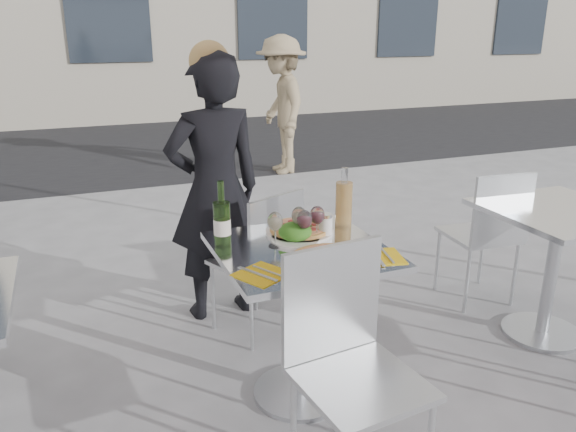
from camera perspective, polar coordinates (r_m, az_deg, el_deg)
name	(u,v)px	position (r m, az deg, el deg)	size (l,w,h in m)	color
ground	(300,394)	(2.81, 1.18, -17.59)	(80.00, 80.00, 0.00)	slate
street_asphalt	(132,145)	(8.80, -15.57, 6.97)	(24.00, 5.00, 0.00)	black
main_table	(300,292)	(2.53, 1.26, -7.69)	(0.72, 0.72, 0.75)	#B7BABF
side_table_right	(555,246)	(3.37, 25.53, -2.78)	(0.72, 0.72, 0.75)	#B7BABF
chair_far	(264,253)	(3.06, -2.48, -3.76)	(0.51, 0.52, 0.84)	silver
chair_near	(347,350)	(2.12, 6.04, -13.38)	(0.46, 0.47, 0.92)	silver
side_chair_rfar	(489,227)	(3.61, 19.74, -1.08)	(0.43, 0.44, 0.87)	silver
woman_diner	(215,190)	(3.26, -7.45, 2.64)	(0.57, 0.37, 1.55)	black
pedestrian_b	(282,105)	(6.72, -0.66, 11.17)	(1.03, 0.59, 1.60)	tan
pizza_near	(332,260)	(2.30, 4.51, -4.48)	(0.35, 0.35, 0.02)	tan
pizza_far	(300,230)	(2.62, 1.18, -1.39)	(0.32, 0.32, 0.03)	white
salad_plate	(295,233)	(2.51, 0.73, -1.79)	(0.22, 0.22, 0.09)	white
wine_bottle	(222,221)	(2.45, -6.72, -0.56)	(0.07, 0.08, 0.29)	#2C4C1C
carafe	(344,203)	(2.69, 5.69, 1.31)	(0.08, 0.08, 0.29)	tan
sugar_shaker	(325,225)	(2.58, 3.81, -0.92)	(0.06, 0.06, 0.11)	white
wineglass_white_a	(275,223)	(2.43, -1.32, -0.67)	(0.07, 0.07, 0.16)	white
wineglass_white_b	(299,217)	(2.50, 1.12, -0.12)	(0.07, 0.07, 0.16)	white
wineglass_red_a	(304,221)	(2.45, 1.68, -0.49)	(0.07, 0.07, 0.16)	white
wineglass_red_b	(317,216)	(2.51, 2.98, -0.04)	(0.07, 0.07, 0.16)	white
napkin_left	(262,274)	(2.19, -2.65, -5.89)	(0.24, 0.24, 0.01)	yellow
napkin_right	(380,256)	(2.38, 9.37, -4.08)	(0.22, 0.22, 0.01)	yellow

